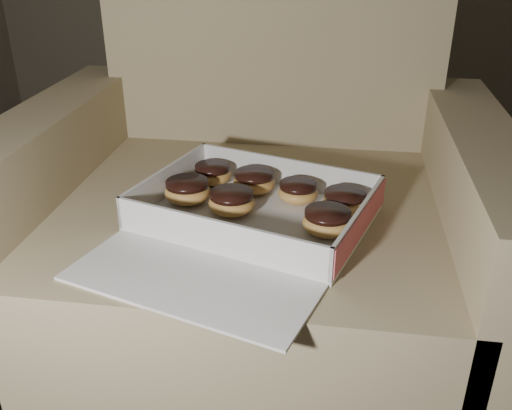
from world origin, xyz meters
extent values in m
cube|color=#988A61|center=(-0.48, 0.47, 0.22)|extent=(0.75, 0.75, 0.44)
cube|color=#988A61|center=(-0.48, 0.82, 0.71)|extent=(0.75, 0.15, 0.55)
cube|color=#988A61|center=(-0.89, 0.47, 0.29)|extent=(0.13, 0.75, 0.59)
cube|color=#988A61|center=(-0.07, 0.47, 0.29)|extent=(0.13, 0.75, 0.59)
cube|color=silver|center=(-0.45, 0.38, 0.44)|extent=(0.44, 0.38, 0.01)
cube|color=silver|center=(-0.41, 0.51, 0.48)|extent=(0.36, 0.12, 0.06)
cube|color=silver|center=(-0.50, 0.24, 0.48)|extent=(0.36, 0.12, 0.06)
cube|color=silver|center=(-0.63, 0.43, 0.48)|extent=(0.09, 0.27, 0.06)
cube|color=silver|center=(-0.28, 0.32, 0.48)|extent=(0.09, 0.27, 0.06)
cube|color=#C24E57|center=(-0.27, 0.32, 0.48)|extent=(0.08, 0.26, 0.05)
cube|color=silver|center=(-0.52, 0.17, 0.44)|extent=(0.40, 0.26, 0.01)
ellipsoid|color=#DE9D4D|center=(-0.56, 0.50, 0.47)|extent=(0.07, 0.07, 0.04)
cylinder|color=black|center=(-0.56, 0.50, 0.48)|extent=(0.07, 0.07, 0.01)
ellipsoid|color=#DE9D4D|center=(-0.59, 0.41, 0.47)|extent=(0.08, 0.08, 0.04)
cylinder|color=black|center=(-0.59, 0.41, 0.49)|extent=(0.08, 0.08, 0.01)
ellipsoid|color=#DE9D4D|center=(-0.39, 0.44, 0.47)|extent=(0.07, 0.07, 0.04)
cylinder|color=black|center=(-0.39, 0.44, 0.48)|extent=(0.07, 0.07, 0.01)
ellipsoid|color=#DE9D4D|center=(-0.33, 0.33, 0.47)|extent=(0.08, 0.08, 0.04)
cylinder|color=black|center=(-0.33, 0.33, 0.49)|extent=(0.08, 0.08, 0.01)
ellipsoid|color=#DE9D4D|center=(-0.50, 0.38, 0.47)|extent=(0.08, 0.08, 0.04)
cylinder|color=black|center=(-0.50, 0.38, 0.49)|extent=(0.08, 0.08, 0.01)
ellipsoid|color=#DE9D4D|center=(-0.47, 0.47, 0.47)|extent=(0.08, 0.08, 0.04)
cylinder|color=black|center=(-0.47, 0.47, 0.48)|extent=(0.07, 0.07, 0.01)
ellipsoid|color=#DE9D4D|center=(-0.30, 0.41, 0.47)|extent=(0.08, 0.08, 0.04)
cylinder|color=black|center=(-0.30, 0.41, 0.48)|extent=(0.07, 0.07, 0.01)
ellipsoid|color=black|center=(-0.60, 0.36, 0.45)|extent=(0.01, 0.01, 0.00)
ellipsoid|color=black|center=(-0.34, 0.26, 0.45)|extent=(0.01, 0.01, 0.00)
ellipsoid|color=black|center=(-0.45, 0.32, 0.45)|extent=(0.01, 0.01, 0.00)
ellipsoid|color=black|center=(-0.35, 0.32, 0.45)|extent=(0.01, 0.01, 0.00)
ellipsoid|color=black|center=(-0.45, 0.32, 0.45)|extent=(0.01, 0.01, 0.00)
camera|label=1|loc=(-0.32, -0.50, 0.91)|focal=40.00mm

